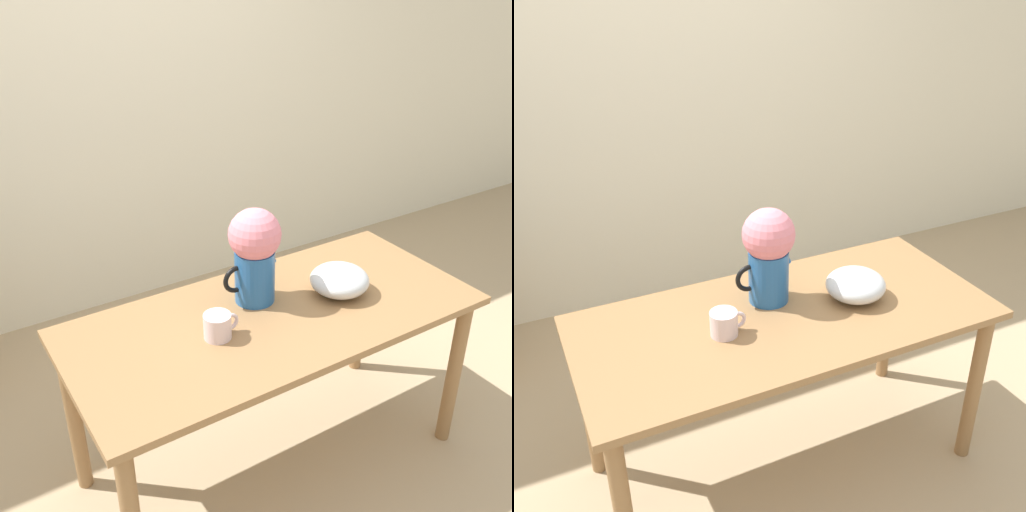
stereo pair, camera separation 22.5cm
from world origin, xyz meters
TOP-DOWN VIEW (x-y plane):
  - ground_plane at (0.00, 0.00)m, footprint 12.00×12.00m
  - wall_back at (0.00, 1.76)m, footprint 8.00×0.05m
  - table at (-0.03, 0.13)m, footprint 1.57×0.72m
  - flower_vase at (-0.05, 0.25)m, footprint 0.24×0.20m
  - coffee_mug at (-0.29, 0.10)m, footprint 0.13×0.10m
  - white_bowl at (0.27, 0.11)m, footprint 0.24×0.24m

SIDE VIEW (x-z plane):
  - ground_plane at x=0.00m, z-range 0.00..0.00m
  - table at x=-0.03m, z-range 0.27..1.03m
  - coffee_mug at x=-0.29m, z-range 0.75..0.85m
  - white_bowl at x=0.27m, z-range 0.75..0.87m
  - flower_vase at x=-0.05m, z-range 0.78..1.16m
  - wall_back at x=0.00m, z-range 0.00..2.60m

